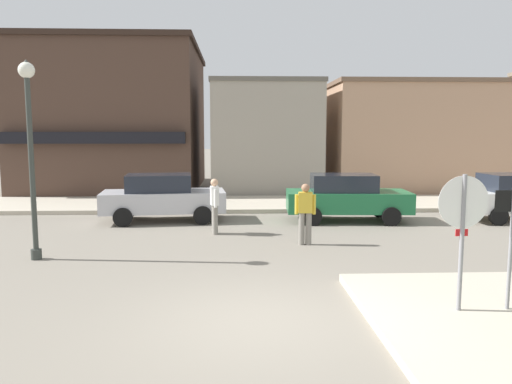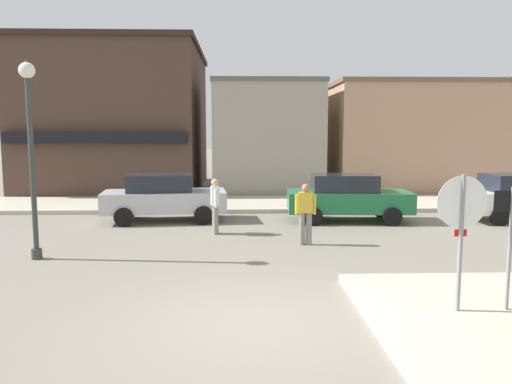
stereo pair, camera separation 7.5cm
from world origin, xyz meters
The scene contains 12 objects.
ground_plane centered at (0.00, 0.00, 0.00)m, with size 160.00×160.00×0.00m, color gray.
kerb_far centered at (0.00, 12.40, 0.07)m, with size 80.00×4.00×0.15m, color #B7AD99.
stop_sign centered at (3.09, 0.00, 1.52)m, with size 0.82×0.09×2.30m.
one_way_sign centered at (3.89, 0.02, 1.33)m, with size 0.60×0.07×2.10m.
lamp_post centered at (-5.05, 4.07, 2.96)m, with size 0.36×0.36×4.54m.
parked_car_nearest centered at (-2.82, 9.01, 0.81)m, with size 4.15×2.19×1.56m.
parked_car_second centered at (3.26, 8.75, 0.81)m, with size 4.09×2.05×1.56m.
pedestrian_crossing_near centered at (-1.02, 6.82, 0.87)m, with size 0.27×0.56×1.61m.
pedestrian_crossing_far centered at (1.40, 5.33, 0.87)m, with size 0.56×0.25×1.61m.
building_corner_shop centered at (-6.45, 19.28, 3.62)m, with size 8.43×10.28×7.23m.
building_storefront_left_near centered at (1.06, 17.21, 2.68)m, with size 5.21×5.32×5.35m.
building_storefront_left_mid centered at (8.77, 18.51, 2.68)m, with size 9.04×7.77×5.36m.
Camera 2 is at (-0.35, -7.46, 2.94)m, focal length 35.00 mm.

